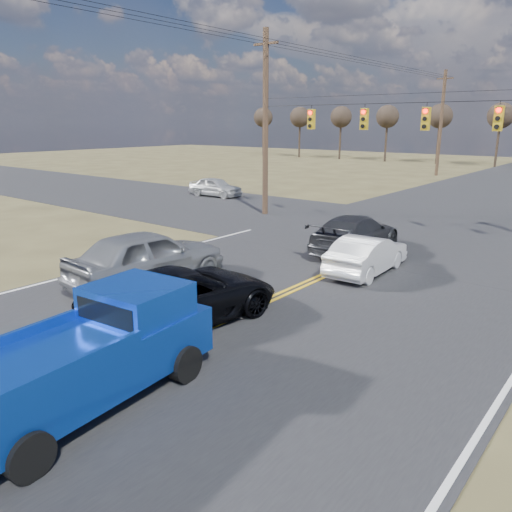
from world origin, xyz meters
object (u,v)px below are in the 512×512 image
Objects in this scene: black_suv at (184,295)px; cross_car_west at (215,187)px; silver_suv at (147,257)px; white_car_queue at (367,254)px; pickup_truck at (90,355)px; dgrey_car_queue at (355,234)px.

black_suv is 23.23m from cross_car_west.
silver_suv is 7.53m from white_car_queue.
silver_suv is at bearing 126.96° from pickup_truck.
white_car_queue is 0.78× the size of dgrey_car_queue.
dgrey_car_queue reaches higher than white_car_queue.
dgrey_car_queue is (-1.74, 2.41, 0.08)m from white_car_queue.
pickup_truck is at bearing 120.99° from black_suv.
black_suv is at bearing 158.66° from silver_suv.
silver_suv is 1.32× the size of white_car_queue.
white_car_queue is 1.01× the size of cross_car_west.
cross_car_west is at bearing 122.98° from pickup_truck.
black_suv reaches higher than cross_car_west.
black_suv reaches higher than white_car_queue.
white_car_queue is at bearing 122.58° from dgrey_car_queue.
black_suv is at bearing 106.97° from pickup_truck.
white_car_queue is at bearing -125.89° from cross_car_west.
white_car_queue is at bearing -128.80° from silver_suv.
pickup_truck reaches higher than black_suv.
black_suv is (-1.58, 3.83, -0.23)m from pickup_truck.
pickup_truck is 1.02× the size of silver_suv.
cross_car_west is at bearing -49.95° from silver_suv.
pickup_truck is at bearing -146.16° from cross_car_west.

